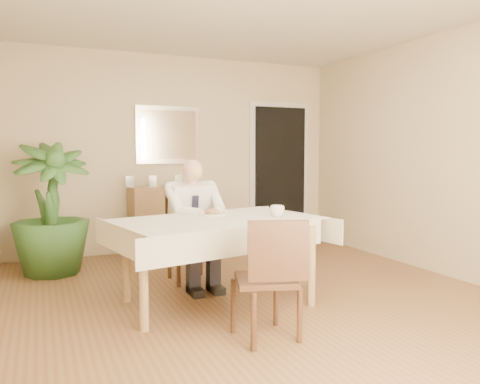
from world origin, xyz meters
name	(u,v)px	position (x,y,z in m)	size (l,w,h in m)	color
room	(256,155)	(0.00, 0.00, 1.30)	(5.00, 5.02, 2.60)	brown
doorway	(280,174)	(1.55, 2.46, 1.00)	(0.96, 0.07, 2.10)	beige
mirror	(168,135)	(-0.13, 2.47, 1.55)	(0.86, 0.04, 0.76)	silver
dining_table	(217,228)	(-0.32, 0.09, 0.67)	(1.92, 1.36, 0.75)	#A67F50
chair_far	(188,233)	(-0.32, 0.97, 0.48)	(0.44, 0.44, 0.86)	#412615
chair_near	(271,273)	(-0.27, -0.82, 0.49)	(0.52, 0.53, 0.87)	#412615
seated_man	(196,217)	(-0.32, 0.69, 0.69)	(0.48, 0.72, 1.24)	white
plate	(212,214)	(-0.29, 0.32, 0.76)	(0.26, 0.26, 0.02)	white
food	(212,212)	(-0.29, 0.32, 0.78)	(0.14, 0.14, 0.06)	brown
knife	(219,213)	(-0.25, 0.26, 0.78)	(0.01, 0.01, 0.13)	silver
fork	(210,213)	(-0.33, 0.26, 0.78)	(0.01, 0.01, 0.13)	silver
coffee_mug	(277,211)	(0.20, -0.02, 0.80)	(0.13, 0.13, 0.10)	white
sideboard	(172,219)	(-0.13, 2.32, 0.44)	(1.10, 0.37, 0.88)	#A67F50
photo_frame_left	(129,182)	(-0.66, 2.37, 0.95)	(0.10, 0.02, 0.14)	silver
photo_frame_center	(153,181)	(-0.36, 2.38, 0.95)	(0.10, 0.02, 0.14)	silver
photo_frame_right	(178,180)	(-0.02, 2.40, 0.95)	(0.10, 0.02, 0.14)	silver
potted_palm	(51,208)	(-1.62, 1.76, 0.72)	(0.80, 0.80, 1.44)	#2D5722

